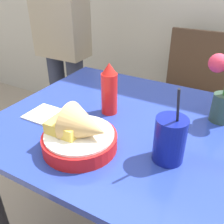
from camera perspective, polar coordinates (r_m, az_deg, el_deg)
dining_table at (r=0.98m, az=3.35°, el=-7.95°), size 0.93×0.80×0.75m
chair_far_window at (r=1.74m, az=17.76°, el=4.84°), size 0.40×0.40×0.90m
food_basket at (r=0.75m, az=-7.03°, el=-5.13°), size 0.23×0.23×0.15m
ketchup_bottle at (r=0.92m, az=-0.63°, el=5.15°), size 0.06×0.06×0.20m
drink_cup at (r=0.72m, az=13.01°, el=-6.45°), size 0.09×0.09×0.24m
napkin at (r=0.97m, az=-14.50°, el=-0.73°), size 0.15×0.12×0.01m
person_standing at (r=1.63m, az=-11.44°, el=17.14°), size 0.32×0.18×1.55m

